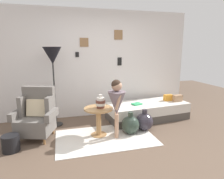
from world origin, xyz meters
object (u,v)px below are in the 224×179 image
daybed (147,111)px  magazine_basket (11,143)px  vase_striped (101,102)px  demijohn_near (130,125)px  demijohn_far (144,121)px  person_child (117,101)px  book_on_daybed (137,104)px  armchair (37,115)px  side_table (99,116)px  floor_lamp (53,58)px

daybed → magazine_basket: (-2.86, -0.82, -0.06)m
magazine_basket → vase_striped: bearing=7.5°
demijohn_near → demijohn_far: demijohn_far is taller
person_child → magazine_basket: person_child is taller
person_child → book_on_daybed: 1.04m
armchair → book_on_daybed: (2.16, 0.30, -0.02)m
side_table → demijohn_far: size_ratio=1.25×
demijohn_near → magazine_basket: (-2.17, -0.14, -0.05)m
demijohn_near → vase_striped: bearing=173.1°
floor_lamp → person_child: 1.65m
demijohn_far → side_table: bearing=-179.8°
side_table → demijohn_near: bearing=-7.1°
book_on_daybed → armchair: bearing=-172.1°
armchair → magazine_basket: (-0.38, -0.46, -0.30)m
vase_striped → book_on_daybed: size_ratio=1.19×
vase_striped → floor_lamp: bearing=137.3°
armchair → daybed: bearing=8.3°
demijohn_near → daybed: bearing=44.5°
daybed → vase_striped: (-1.28, -0.61, 0.47)m
person_child → book_on_daybed: bearing=45.2°
vase_striped → demijohn_far: 1.05m
daybed → side_table: bearing=-155.5°
floor_lamp → demijohn_far: floor_lamp is taller
demijohn_near → demijohn_far: (0.34, 0.08, 0.00)m
person_child → demijohn_far: person_child is taller
demijohn_far → vase_striped: bearing=-179.3°
side_table → book_on_daybed: 1.15m
person_child → book_on_daybed: size_ratio=5.12×
side_table → magazine_basket: (-1.53, -0.21, -0.26)m
floor_lamp → book_on_daybed: floor_lamp is taller
vase_striped → armchair: bearing=168.2°
side_table → magazine_basket: bearing=-172.0°
armchair → magazine_basket: size_ratio=3.46×
armchair → floor_lamp: 1.22m
armchair → vase_striped: 1.24m
armchair → book_on_daybed: bearing=7.9°
floor_lamp → demijohn_far: size_ratio=3.81×
floor_lamp → demijohn_near: floor_lamp is taller
armchair → demijohn_far: bearing=-6.4°
side_table → person_child: (0.32, -0.16, 0.32)m
vase_striped → magazine_basket: vase_striped is taller
demijohn_near → magazine_basket: 2.17m
demijohn_far → armchair: bearing=173.6°
floor_lamp → demijohn_far: 2.34m
side_table → book_on_daybed: bearing=28.1°
side_table → book_on_daybed: side_table is taller
floor_lamp → magazine_basket: bearing=-126.0°
floor_lamp → magazine_basket: (-0.72, -0.99, -1.34)m
daybed → magazine_basket: 2.98m
demijohn_far → person_child: bearing=-165.9°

